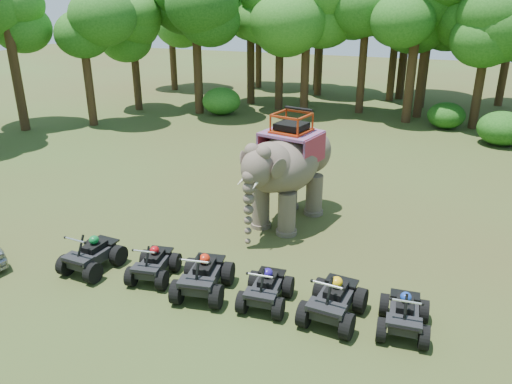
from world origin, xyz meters
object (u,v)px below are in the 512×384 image
elephant (289,168)px  atv_5 (405,309)px  atv_1 (153,260)px  atv_4 (334,295)px  atv_0 (91,250)px  atv_3 (266,284)px  atv_2 (203,271)px

elephant → atv_5: size_ratio=2.91×
atv_1 → atv_4: 5.35m
atv_4 → atv_5: (1.73, 0.10, -0.08)m
atv_0 → atv_4: (7.33, 0.08, 0.04)m
atv_3 → atv_5: bearing=-1.7°
atv_4 → atv_0: bearing=-173.2°
elephant → atv_2: elephant is taller
atv_0 → atv_1: size_ratio=1.10×
elephant → atv_3: bearing=-66.2°
atv_0 → atv_4: bearing=5.6°
atv_4 → atv_5: bearing=9.4°
atv_2 → atv_5: bearing=-6.3°
atv_0 → atv_5: bearing=6.1°
elephant → atv_1: 5.96m
atv_1 → atv_4: (5.35, -0.14, 0.10)m
atv_2 → atv_5: atv_2 is taller
atv_0 → atv_5: atv_0 is taller
atv_3 → atv_4: bearing=-3.5°
atv_1 → atv_3: bearing=-9.6°
atv_3 → atv_0: bearing=178.0°
elephant → atv_4: elephant is taller
atv_1 → atv_4: bearing=-9.1°
atv_0 → atv_4: 7.33m
atv_1 → atv_2: size_ratio=0.85×
atv_2 → atv_3: atv_2 is taller
atv_5 → atv_0: bearing=177.8°
atv_0 → atv_2: (3.70, 0.00, 0.04)m
atv_2 → atv_3: bearing=-5.2°
atv_2 → atv_3: 1.81m
elephant → atv_1: elephant is taller
atv_0 → atv_5: 9.07m
elephant → atv_4: bearing=-48.9°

